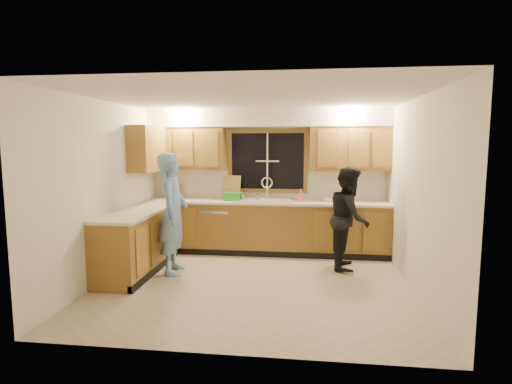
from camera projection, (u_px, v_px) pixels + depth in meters
The scene contains 26 objects.
floor at pixel (254, 283), 5.48m from camera, with size 4.20×4.20×0.00m, color tan.
ceiling at pixel (254, 98), 5.19m from camera, with size 4.20×4.20×0.00m, color white.
wall_back at pixel (267, 181), 7.21m from camera, with size 4.20×4.20×0.00m, color silver.
wall_left at pixel (106, 191), 5.59m from camera, with size 3.80×3.80×0.00m, color silver.
wall_right at pixel (417, 195), 5.08m from camera, with size 3.80×3.80×0.00m, color silver.
base_cabinets_back at pixel (266, 228), 7.01m from camera, with size 4.20×0.60×0.88m, color olive.
base_cabinets_left at pixel (139, 242), 5.99m from camera, with size 0.60×1.90×0.88m, color olive.
countertop_back at pixel (266, 202), 6.94m from camera, with size 4.20×0.63×0.04m, color beige.
countertop_left at pixel (138, 212), 5.94m from camera, with size 0.63×1.90×0.04m, color beige.
upper_cabinets_left at pixel (188, 149), 7.15m from camera, with size 1.35×0.33×0.75m, color olive.
upper_cabinets_right at pixel (350, 149), 6.81m from camera, with size 1.35×0.33×0.75m, color olive.
upper_cabinets_return at pixel (147, 149), 6.61m from camera, with size 0.33×0.90×0.75m, color olive.
soffit at pixel (267, 118), 6.91m from camera, with size 4.20×0.35×0.30m, color white.
window_frame at pixel (267, 161), 7.16m from camera, with size 1.44×0.03×1.14m.
sink at pixel (266, 204), 6.96m from camera, with size 0.86×0.52×0.57m.
dishwasher at pixel (218, 228), 7.11m from camera, with size 0.60×0.56×0.82m, color white.
stove at pixel (121, 251), 5.43m from camera, with size 0.58×0.75×0.90m, color white.
man at pixel (173, 213), 5.86m from camera, with size 0.65×0.43×1.78m, color #6E98D0.
woman at pixel (349, 218), 6.09m from camera, with size 0.76×0.59×1.56m, color black.
knife_block at pixel (177, 192), 7.28m from camera, with size 0.13×0.11×0.25m, color olive.
cutting_board at pixel (232, 187), 7.16m from camera, with size 0.32×0.02×0.43m, color tan.
dish_crate at pixel (233, 196), 7.01m from camera, with size 0.30×0.28×0.14m, color green.
soap_bottle at pixel (301, 195), 6.91m from camera, with size 0.10×0.10×0.21m, color #E85883.
bowl at pixel (330, 200), 6.88m from camera, with size 0.23×0.23×0.06m, color silver.
can_left at pixel (243, 198), 6.92m from camera, with size 0.06×0.06×0.12m, color beige.
can_right at pixel (258, 198), 6.83m from camera, with size 0.07×0.07×0.13m, color beige.
Camera 1 is at (0.67, -5.26, 1.89)m, focal length 28.00 mm.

